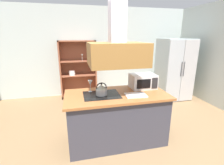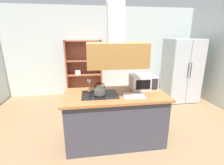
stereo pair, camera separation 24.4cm
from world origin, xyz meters
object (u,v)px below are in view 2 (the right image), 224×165
(dish_cabinet, at_px, (84,72))
(wine_glass_on_counter, at_px, (89,83))
(refrigerator, at_px, (181,71))
(cutting_board, at_px, (134,96))
(microwave, at_px, (143,82))
(kettle, at_px, (100,89))

(dish_cabinet, bearing_deg, wine_glass_on_counter, -86.48)
(refrigerator, distance_m, dish_cabinet, 2.89)
(cutting_board, height_order, microwave, microwave)
(dish_cabinet, relative_size, microwave, 3.73)
(cutting_board, bearing_deg, dish_cabinet, 107.70)
(cutting_board, bearing_deg, kettle, 163.51)
(wine_glass_on_counter, bearing_deg, dish_cabinet, 93.52)
(cutting_board, bearing_deg, refrigerator, 43.77)
(dish_cabinet, height_order, wine_glass_on_counter, dish_cabinet)
(refrigerator, distance_m, wine_glass_on_counter, 3.02)
(refrigerator, relative_size, dish_cabinet, 1.03)
(wine_glass_on_counter, bearing_deg, kettle, -51.87)
(refrigerator, relative_size, cutting_board, 5.20)
(kettle, relative_size, microwave, 0.46)
(refrigerator, height_order, dish_cabinet, refrigerator)
(kettle, height_order, microwave, microwave)
(dish_cabinet, xyz_separation_m, wine_glass_on_counter, (0.14, -2.28, 0.30))
(cutting_board, relative_size, microwave, 0.74)
(dish_cabinet, xyz_separation_m, kettle, (0.30, -2.49, 0.23))
(refrigerator, height_order, microwave, refrigerator)
(dish_cabinet, distance_m, microwave, 2.56)
(cutting_board, bearing_deg, microwave, 52.93)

